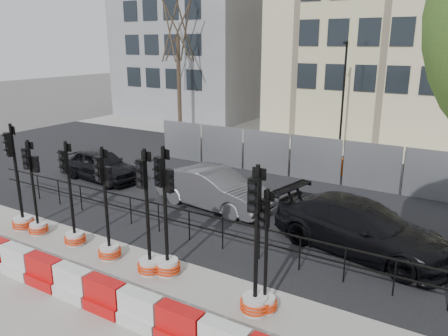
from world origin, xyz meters
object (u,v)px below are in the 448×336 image
Objects in this scene: traffic_signal_h at (265,287)px; car_c at (360,227)px; traffic_signal_d at (108,233)px; car_a at (101,165)px; traffic_signal_a at (21,209)px.

car_c is (1.05, 4.15, 0.15)m from traffic_signal_h.
car_a is at bearing 144.06° from traffic_signal_d.
traffic_signal_a is at bearing -155.16° from car_a.
traffic_signal_d is 0.59× the size of car_c.
car_a is at bearing 97.15° from car_c.
car_c is (11.63, -1.05, 0.07)m from car_a.
traffic_signal_d is 7.73m from car_a.
traffic_signal_a is 10.66m from car_c.
traffic_signal_h is (4.86, -0.00, -0.17)m from traffic_signal_d.
car_a is 0.76× the size of car_c.
traffic_signal_d is 7.21m from car_c.
car_a is (-1.80, 5.19, -0.03)m from traffic_signal_a.
traffic_signal_a reaches higher than car_c.
car_c is at bearing 86.52° from traffic_signal_h.
traffic_signal_a is at bearing 125.13° from car_c.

